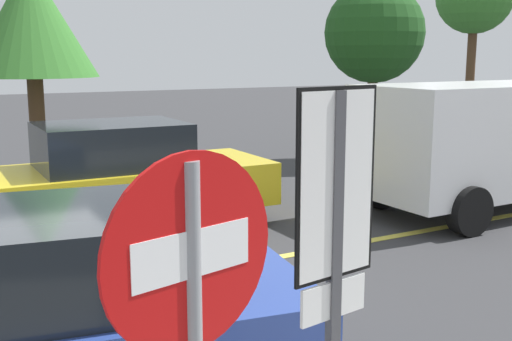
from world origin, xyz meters
name	(u,v)px	position (x,y,z in m)	size (l,w,h in m)	color
ground_plane	(4,307)	(0.00, 0.00, 0.00)	(80.00, 80.00, 0.00)	#38383A
lane_marking_centre	(248,263)	(3.00, 0.00, 0.01)	(28.00, 0.16, 0.01)	#E0D14C
speed_limit_sign	(335,235)	(1.11, -4.39, 1.76)	(0.54, 0.10, 2.52)	#4C4C51
white_van	(498,137)	(8.25, 0.52, 1.27)	(5.21, 2.28, 2.20)	white
car_yellow_near_curb	(123,176)	(2.12, 2.44, 0.83)	(4.50, 2.15, 1.67)	gold
car_blue_behind_van	(21,320)	(-0.15, -2.37, 0.80)	(4.60, 2.55, 1.58)	#2D479E
tree_left_verge	(374,34)	(9.65, 5.62, 3.21)	(2.49, 2.49, 4.47)	#513823
tree_centre_verge	(31,21)	(1.56, 6.10, 3.33)	(2.49, 2.49, 4.47)	#513823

